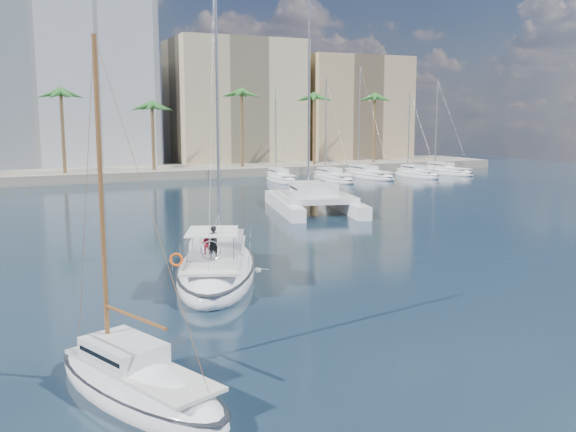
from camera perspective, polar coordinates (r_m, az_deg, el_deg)
name	(u,v)px	position (r m, az deg, el deg)	size (l,w,h in m)	color
ground	(289,287)	(31.91, 0.06, -6.36)	(160.00, 160.00, 0.00)	black
quay	(104,174)	(90.29, -16.05, 3.65)	(120.00, 14.00, 1.20)	gray
building_modern	(0,75)	(101.22, -24.26, 11.35)	(42.00, 16.00, 28.00)	white
building_beige	(235,105)	(104.01, -4.77, 9.80)	(20.00, 14.00, 20.00)	tan
building_tan_right	(350,112)	(110.51, 5.55, 9.22)	(18.00, 12.00, 18.00)	tan
palm_centre	(105,100)	(86.01, -15.94, 9.86)	(3.60, 3.60, 12.30)	brown
palm_right	(340,102)	(97.02, 4.65, 10.03)	(3.60, 3.60, 12.30)	brown
main_sloop	(217,267)	(33.82, -6.35, -4.57)	(8.32, 13.12, 18.60)	white
small_sloop	(137,385)	(20.43, -13.23, -14.39)	(5.30, 8.32, 11.44)	white
catamaran	(314,197)	(57.07, 2.30, 1.66)	(9.47, 14.43, 19.19)	white
seagull	(258,270)	(32.54, -2.70, -4.83)	(1.22, 0.52, 0.23)	silver
moored_yacht_a	(281,181)	(82.28, -0.65, 3.09)	(2.72, 9.35, 11.90)	white
moored_yacht_b	(333,181)	(83.30, 4.01, 3.14)	(3.14, 10.78, 13.72)	white
moored_yacht_c	(368,177)	(88.24, 7.13, 3.42)	(3.55, 12.21, 15.54)	white
moored_yacht_d	(416,177)	(90.14, 11.33, 3.43)	(2.72, 9.35, 11.90)	white
moored_yacht_e	(445,174)	(95.61, 13.82, 3.65)	(3.14, 10.78, 13.72)	white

